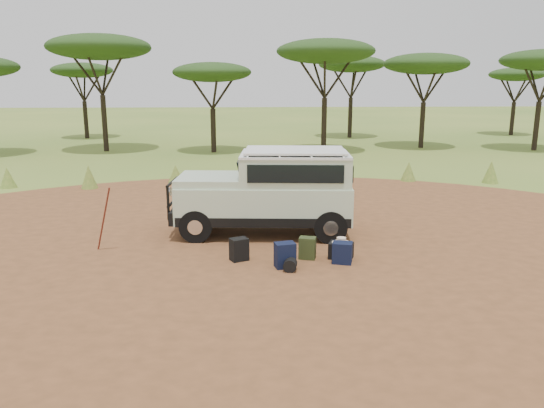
{
  "coord_description": "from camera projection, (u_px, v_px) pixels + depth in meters",
  "views": [
    {
      "loc": [
        -0.47,
        -10.9,
        3.79
      ],
      "look_at": [
        0.22,
        1.11,
        1.0
      ],
      "focal_mm": 35.0,
      "sensor_mm": 36.0,
      "label": 1
    }
  ],
  "objects": [
    {
      "name": "stuff_sack",
      "position": [
        290.0,
        265.0,
        10.82
      ],
      "size": [
        0.32,
        0.32,
        0.27
      ],
      "primitive_type": "cylinder",
      "rotation": [
        1.57,
        0.0,
        -0.19
      ],
      "color": "black",
      "rests_on": "ground"
    },
    {
      "name": "grass_fringe",
      "position": [
        258.0,
        174.0,
        19.83
      ],
      "size": [
        36.6,
        1.6,
        0.9
      ],
      "color": "#557A2B",
      "rests_on": "ground"
    },
    {
      "name": "walking_staff",
      "position": [
        104.0,
        219.0,
        11.95
      ],
      "size": [
        0.47,
        0.31,
        1.51
      ],
      "primitive_type": "cylinder",
      "rotation": [
        0.32,
        0.0,
        1.01
      ],
      "color": "maroon",
      "rests_on": "ground"
    },
    {
      "name": "backpack_black",
      "position": [
        239.0,
        249.0,
        11.44
      ],
      "size": [
        0.45,
        0.4,
        0.5
      ],
      "primitive_type": "cube",
      "rotation": [
        0.0,
        0.0,
        0.44
      ],
      "color": "black",
      "rests_on": "ground"
    },
    {
      "name": "hard_case",
      "position": [
        341.0,
        251.0,
        11.58
      ],
      "size": [
        0.6,
        0.52,
        0.36
      ],
      "primitive_type": "cube",
      "rotation": [
        0.0,
        0.0,
        -0.36
      ],
      "color": "black",
      "rests_on": "ground"
    },
    {
      "name": "duffel_navy",
      "position": [
        342.0,
        253.0,
        11.27
      ],
      "size": [
        0.48,
        0.41,
        0.46
      ],
      "primitive_type": "cube",
      "rotation": [
        0.0,
        0.0,
        -0.28
      ],
      "color": "black",
      "rests_on": "ground"
    },
    {
      "name": "backpack_navy",
      "position": [
        285.0,
        255.0,
        11.0
      ],
      "size": [
        0.46,
        0.37,
        0.54
      ],
      "primitive_type": "cube",
      "rotation": [
        0.0,
        0.0,
        0.21
      ],
      "color": "black",
      "rests_on": "ground"
    },
    {
      "name": "safari_vehicle",
      "position": [
        270.0,
        194.0,
        13.29
      ],
      "size": [
        4.59,
        2.13,
        2.16
      ],
      "rotation": [
        0.0,
        0.0,
        -0.08
      ],
      "color": "beige",
      "rests_on": "ground"
    },
    {
      "name": "backpack_olive",
      "position": [
        307.0,
        248.0,
        11.55
      ],
      "size": [
        0.41,
        0.34,
        0.49
      ],
      "primitive_type": "cube",
      "rotation": [
        0.0,
        0.0,
        -0.28
      ],
      "color": "#2F3A1B",
      "rests_on": "ground"
    },
    {
      "name": "ground",
      "position": [
        265.0,
        261.0,
        11.49
      ],
      "size": [
        140.0,
        140.0,
        0.0
      ],
      "primitive_type": "plane",
      "color": "#557A2B",
      "rests_on": "ground"
    },
    {
      "name": "safari_hat",
      "position": [
        341.0,
        241.0,
        11.53
      ],
      "size": [
        0.41,
        0.41,
        0.12
      ],
      "color": "beige",
      "rests_on": "hard_case"
    },
    {
      "name": "acacia_treeline",
      "position": [
        262.0,
        62.0,
        29.69
      ],
      "size": [
        46.7,
        13.2,
        6.26
      ],
      "color": "black",
      "rests_on": "ground"
    },
    {
      "name": "dirt_clearing",
      "position": [
        265.0,
        260.0,
        11.49
      ],
      "size": [
        23.0,
        23.0,
        0.01
      ],
      "primitive_type": "cylinder",
      "color": "brown",
      "rests_on": "ground"
    }
  ]
}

